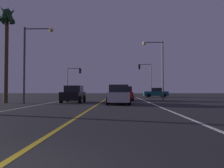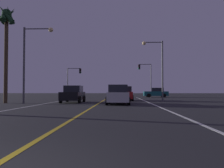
% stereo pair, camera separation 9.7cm
% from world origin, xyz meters
% --- Properties ---
extents(lane_edge_right, '(0.16, 42.76, 0.01)m').
position_xyz_m(lane_edge_right, '(4.88, 15.38, 0.00)').
color(lane_edge_right, silver).
rests_on(lane_edge_right, ground).
extents(lane_edge_left, '(0.16, 42.76, 0.01)m').
position_xyz_m(lane_edge_left, '(-4.88, 15.38, 0.00)').
color(lane_edge_left, silver).
rests_on(lane_edge_left, ground).
extents(lane_center_divider, '(0.16, 42.76, 0.01)m').
position_xyz_m(lane_center_divider, '(0.00, 15.38, 0.00)').
color(lane_center_divider, gold).
rests_on(lane_center_divider, ground).
extents(car_oncoming, '(2.02, 4.30, 1.70)m').
position_xyz_m(car_oncoming, '(-2.75, 19.77, 0.82)').
color(car_oncoming, black).
rests_on(car_oncoming, ground).
extents(car_ahead_far, '(2.02, 4.30, 1.70)m').
position_xyz_m(car_ahead_far, '(2.53, 24.30, 0.82)').
color(car_ahead_far, black).
rests_on(car_ahead_far, ground).
extents(car_crossing_side, '(4.30, 2.02, 1.70)m').
position_xyz_m(car_crossing_side, '(8.51, 37.92, 0.82)').
color(car_crossing_side, black).
rests_on(car_crossing_side, ground).
extents(car_lead_same_lane, '(2.02, 4.30, 1.70)m').
position_xyz_m(car_lead_same_lane, '(1.82, 16.97, 0.82)').
color(car_lead_same_lane, black).
rests_on(car_lead_same_lane, ground).
extents(traffic_light_near_right, '(2.38, 0.36, 5.95)m').
position_xyz_m(traffic_light_near_right, '(6.48, 37.26, 4.34)').
color(traffic_light_near_right, '#4C4C51').
rests_on(traffic_light_near_right, ground).
extents(traffic_light_near_left, '(2.61, 0.36, 5.26)m').
position_xyz_m(traffic_light_near_left, '(-6.30, 37.26, 3.89)').
color(traffic_light_near_left, '#4C4C51').
rests_on(traffic_light_near_left, ground).
extents(street_lamp_left_mid, '(2.81, 0.44, 7.12)m').
position_xyz_m(street_lamp_left_mid, '(-6.23, 17.71, 4.64)').
color(street_lamp_left_mid, '#4C4C51').
rests_on(street_lamp_left_mid, ground).
extents(street_lamp_right_far, '(2.44, 0.44, 7.01)m').
position_xyz_m(street_lamp_right_far, '(6.33, 23.43, 4.55)').
color(street_lamp_right_far, '#4C4C51').
rests_on(street_lamp_right_far, ground).
extents(palm_tree_left_mid, '(2.12, 2.17, 9.41)m').
position_xyz_m(palm_tree_left_mid, '(-8.95, 18.26, 7.53)').
color(palm_tree_left_mid, '#473826').
rests_on(palm_tree_left_mid, ground).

